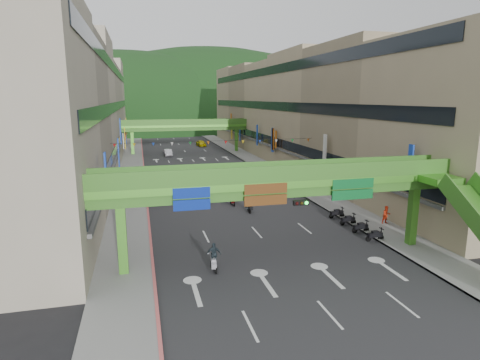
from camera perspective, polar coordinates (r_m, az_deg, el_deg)
The scene contains 23 objects.
ground at distance 25.09m, azimuth 10.50°, elevation -16.09°, with size 320.00×320.00×0.00m, color black.
road_slab at distance 71.67m, azimuth -6.26°, elevation 2.27°, with size 18.00×140.00×0.02m, color #28282B.
sidewalk_left at distance 71.03m, azimuth -15.08°, elevation 1.91°, with size 4.00×140.00×0.15m, color gray.
sidewalk_right at distance 73.94m, azimuth 2.22°, elevation 2.67°, with size 4.00×140.00×0.15m, color gray.
curb_left at distance 71.02m, azimuth -13.55°, elevation 2.00°, with size 0.20×140.00×0.18m, color #CC5959.
curb_right at distance 73.43m, azimuth 0.79°, elevation 2.63°, with size 0.20×140.00×0.18m, color gray.
building_row_left at distance 70.73m, azimuth -22.00°, elevation 9.08°, with size 12.80×95.00×19.00m.
building_row_right at distance 75.69m, azimuth 8.13°, elevation 9.91°, with size 12.80×95.00×19.00m.
overpass_near at distance 28.28m, azimuth 8.10°, elevation -1.53°, with size 28.00×12.27×7.10m.
overpass_far at distance 85.84m, azimuth -7.74°, elevation 7.40°, with size 28.00×2.20×7.10m.
hill_left at distance 180.53m, azimuth -15.95°, elevation 7.52°, with size 168.00×140.00×112.00m, color #1C4419.
hill_right at distance 203.38m, azimuth -4.36°, elevation 8.34°, with size 208.00×176.00×128.00m, color #1C4419.
bunting_string at distance 51.30m, azimuth -3.29°, elevation 5.32°, with size 26.00×0.36×0.47m.
scooter_rider_near at distance 41.22m, azimuth 1.29°, elevation -3.26°, with size 0.69×1.60×2.11m.
scooter_rider_mid at distance 56.87m, azimuth -3.91°, elevation 0.91°, with size 0.91×1.59×2.00m.
scooter_rider_left at distance 27.72m, azimuth -3.76°, elevation -10.84°, with size 1.02×1.60×2.00m.
scooter_rider_far at distance 43.85m, azimuth -1.07°, elevation -2.28°, with size 0.91×1.60×2.06m.
parked_scooter_row at distance 37.65m, azimuth 15.94°, elevation -5.92°, with size 1.60×7.15×1.08m.
car_silver at distance 82.30m, azimuth -10.20°, elevation 3.85°, with size 1.46×4.18×1.38m, color #BBB9C1.
car_yellow at distance 97.63m, azimuth -5.56°, elevation 5.22°, with size 1.80×4.48×1.53m, color #B9A90B.
pedestrian_red at distance 39.50m, azimuth 20.09°, elevation -4.88°, with size 0.81×0.63×1.67m, color red.
pedestrian_dark at distance 61.06m, azimuth 7.01°, elevation 1.46°, with size 1.05×0.44×1.79m, color #25232B.
pedestrian_blue at distance 55.14m, azimuth 6.74°, elevation 0.37°, with size 0.83×0.53×1.78m, color navy.
Camera 1 is at (-9.58, -20.08, 11.59)m, focal length 30.00 mm.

